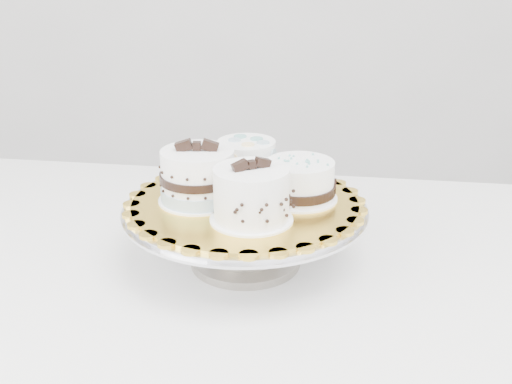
{
  "coord_description": "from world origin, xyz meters",
  "views": [
    {
      "loc": [
        0.13,
        -0.58,
        1.22
      ],
      "look_at": [
        0.16,
        0.27,
        0.87
      ],
      "focal_mm": 45.0,
      "sensor_mm": 36.0,
      "label": 1
    }
  ],
  "objects_px": {
    "cake_swirl": "(251,196)",
    "cake_banded": "(198,178)",
    "cake_ribbon": "(300,182)",
    "cake_dots": "(246,161)",
    "cake_stand": "(245,223)",
    "cake_board": "(245,203)",
    "table": "(232,308)"
  },
  "relations": [
    {
      "from": "cake_swirl",
      "to": "cake_banded",
      "type": "relative_size",
      "value": 1.13
    },
    {
      "from": "cake_banded",
      "to": "cake_ribbon",
      "type": "relative_size",
      "value": 0.98
    },
    {
      "from": "cake_swirl",
      "to": "cake_dots",
      "type": "bearing_deg",
      "value": 68.34
    },
    {
      "from": "cake_stand",
      "to": "cake_banded",
      "type": "relative_size",
      "value": 3.06
    },
    {
      "from": "cake_dots",
      "to": "cake_board",
      "type": "bearing_deg",
      "value": -108.42
    },
    {
      "from": "cake_stand",
      "to": "cake_dots",
      "type": "bearing_deg",
      "value": 86.75
    },
    {
      "from": "cake_stand",
      "to": "cake_board",
      "type": "height_order",
      "value": "cake_board"
    },
    {
      "from": "table",
      "to": "cake_banded",
      "type": "distance_m",
      "value": 0.22
    },
    {
      "from": "table",
      "to": "cake_board",
      "type": "distance_m",
      "value": 0.18
    },
    {
      "from": "cake_stand",
      "to": "cake_ribbon",
      "type": "xyz_separation_m",
      "value": [
        0.08,
        0.01,
        0.06
      ]
    },
    {
      "from": "table",
      "to": "cake_stand",
      "type": "bearing_deg",
      "value": 33.84
    },
    {
      "from": "cake_swirl",
      "to": "cake_dots",
      "type": "xyz_separation_m",
      "value": [
        -0.0,
        0.15,
        -0.0
      ]
    },
    {
      "from": "cake_swirl",
      "to": "cake_ribbon",
      "type": "height_order",
      "value": "cake_swirl"
    },
    {
      "from": "cake_stand",
      "to": "cake_swirl",
      "type": "distance_m",
      "value": 0.1
    },
    {
      "from": "cake_banded",
      "to": "cake_dots",
      "type": "bearing_deg",
      "value": 49.19
    },
    {
      "from": "cake_stand",
      "to": "cake_banded",
      "type": "height_order",
      "value": "cake_banded"
    },
    {
      "from": "cake_board",
      "to": "cake_dots",
      "type": "relative_size",
      "value": 2.94
    },
    {
      "from": "cake_stand",
      "to": "cake_board",
      "type": "distance_m",
      "value": 0.03
    },
    {
      "from": "cake_swirl",
      "to": "cake_board",
      "type": "bearing_deg",
      "value": 73.38
    },
    {
      "from": "cake_swirl",
      "to": "cake_dots",
      "type": "distance_m",
      "value": 0.15
    },
    {
      "from": "cake_swirl",
      "to": "cake_banded",
      "type": "height_order",
      "value": "cake_banded"
    },
    {
      "from": "cake_swirl",
      "to": "cake_banded",
      "type": "bearing_deg",
      "value": 113.31
    },
    {
      "from": "table",
      "to": "cake_dots",
      "type": "bearing_deg",
      "value": 84.23
    },
    {
      "from": "cake_swirl",
      "to": "cake_banded",
      "type": "xyz_separation_m",
      "value": [
        -0.07,
        0.07,
        -0.0
      ]
    },
    {
      "from": "cake_ribbon",
      "to": "cake_board",
      "type": "bearing_deg",
      "value": -165.85
    },
    {
      "from": "cake_dots",
      "to": "cake_ribbon",
      "type": "relative_size",
      "value": 0.94
    },
    {
      "from": "cake_ribbon",
      "to": "table",
      "type": "bearing_deg",
      "value": -161.53
    },
    {
      "from": "cake_banded",
      "to": "cake_dots",
      "type": "xyz_separation_m",
      "value": [
        0.07,
        0.08,
        -0.0
      ]
    },
    {
      "from": "cake_ribbon",
      "to": "cake_dots",
      "type": "bearing_deg",
      "value": 145.45
    },
    {
      "from": "cake_board",
      "to": "cake_ribbon",
      "type": "height_order",
      "value": "cake_ribbon"
    },
    {
      "from": "table",
      "to": "cake_banded",
      "type": "relative_size",
      "value": 11.71
    },
    {
      "from": "table",
      "to": "cake_ribbon",
      "type": "xyz_separation_m",
      "value": [
        0.1,
        0.02,
        0.2
      ]
    }
  ]
}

